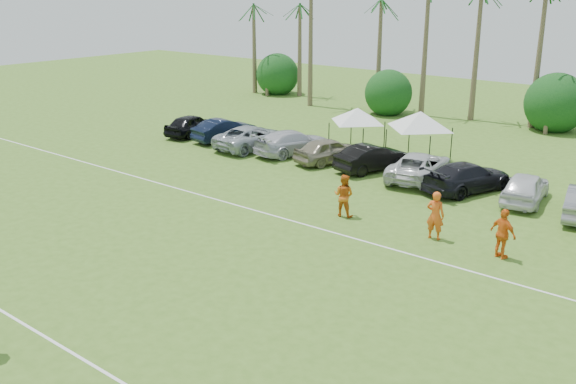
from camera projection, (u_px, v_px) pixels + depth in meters
The scene contains 22 objects.
field_lines at pixel (137, 246), 25.08m from camera, with size 80.00×12.10×0.01m.
palm_tree_0 at pixel (241, 10), 58.10m from camera, with size 2.40×2.40×8.90m.
palm_tree_1 at pixel (284, 1), 54.85m from camera, with size 2.40×2.40×9.90m.
palm_tree_4 at pixel (420, 16), 47.37m from camera, with size 2.40×2.40×8.90m.
palm_tree_5 at pixel (472, 5), 44.71m from camera, with size 2.40×2.40×9.90m.
bush_tree_0 at pixel (274, 75), 58.81m from camera, with size 4.00×4.00×4.00m.
bush_tree_1 at pixel (399, 89), 51.06m from camera, with size 4.00×4.00×4.00m.
bush_tree_2 at pixel (553, 106), 43.90m from camera, with size 4.00×4.00×4.00m.
sideline_player_a at pixel (435, 215), 25.50m from camera, with size 0.73×0.48×2.00m, color #E55719.
sideline_player_b at pixel (344, 195), 28.05m from camera, with size 0.92×0.72×1.90m, color #CA5F16.
sideline_player_c at pixel (503, 234), 23.71m from camera, with size 1.13×0.47×1.93m, color orange.
canopy_tent_left at pixel (358, 108), 38.62m from camera, with size 3.81×3.81×3.09m.
canopy_tent_right at pixel (421, 111), 36.07m from camera, with size 4.22×4.22×3.42m.
parked_car_0 at pixel (192, 125), 43.13m from camera, with size 1.71×4.25×1.45m, color black.
parked_car_1 at pixel (225, 130), 41.66m from camera, with size 1.53×4.40×1.45m, color black.
parked_car_2 at pixel (252, 137), 39.68m from camera, with size 2.40×5.21×1.45m, color #A0A8AF.
parked_car_3 at pixel (293, 142), 38.39m from camera, with size 2.03×4.99×1.45m, color silver.
parked_car_4 at pixel (329, 150), 36.56m from camera, with size 1.71×4.25×1.45m, color gray.
parked_car_5 at pixel (372, 158), 35.00m from camera, with size 1.53×4.40×1.45m, color black.
parked_car_6 at pixel (419, 166), 33.39m from camera, with size 2.40×5.21×1.45m, color silver.
parked_car_7 at pixel (468, 177), 31.50m from camera, with size 2.03×4.99×1.45m, color black.
parked_car_8 at pixel (525, 187), 29.90m from camera, with size 1.71×4.25×1.45m, color silver.
Camera 1 is at (19.17, -6.34, 9.78)m, focal length 40.00 mm.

